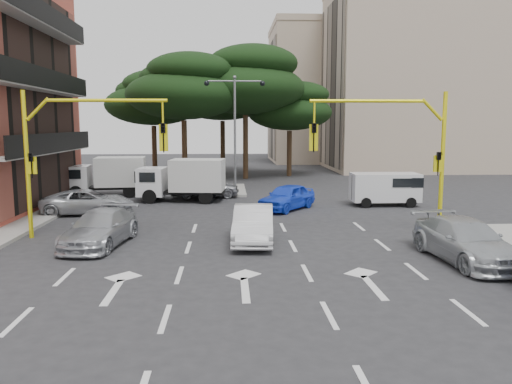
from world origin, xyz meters
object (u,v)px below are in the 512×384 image
(car_blue_compact, at_px, (287,197))
(box_truck_b, at_px, (182,180))
(car_silver_cross_a, at_px, (88,202))
(box_truck_a, at_px, (106,177))
(signal_mast_right, at_px, (401,143))
(street_lamp_center, at_px, (235,113))
(signal_mast_left, at_px, (71,143))
(car_silver_wagon, at_px, (100,228))
(car_white_hatch, at_px, (253,224))
(van_white, at_px, (385,189))
(car_silver_cross_b, at_px, (205,186))
(car_silver_parked, at_px, (465,241))

(car_blue_compact, distance_m, box_truck_b, 6.84)
(car_silver_cross_a, xyz_separation_m, box_truck_a, (-0.62, 6.58, 0.62))
(signal_mast_right, distance_m, street_lamp_center, 15.65)
(signal_mast_left, height_order, car_silver_wagon, signal_mast_left)
(car_white_hatch, distance_m, box_truck_a, 15.97)
(van_white, bearing_deg, car_silver_cross_b, -108.24)
(car_blue_compact, relative_size, box_truck_a, 0.80)
(car_silver_cross_a, distance_m, car_silver_parked, 18.26)
(car_blue_compact, xyz_separation_m, box_truck_b, (-5.98, 3.28, 0.59))
(street_lamp_center, relative_size, van_white, 2.04)
(signal_mast_right, relative_size, van_white, 1.57)
(van_white, bearing_deg, signal_mast_right, -11.81)
(street_lamp_center, height_order, car_silver_parked, street_lamp_center)
(signal_mast_right, relative_size, car_silver_wagon, 1.29)
(signal_mast_right, xyz_separation_m, car_silver_cross_a, (-14.58, 5.43, -3.24))
(street_lamp_center, distance_m, car_silver_cross_a, 12.52)
(car_silver_wagon, bearing_deg, car_white_hatch, 10.31)
(signal_mast_left, bearing_deg, car_blue_compact, 33.18)
(car_blue_compact, bearing_deg, car_white_hatch, -69.04)
(signal_mast_right, xyz_separation_m, car_silver_cross_b, (-8.76, 11.01, -3.15))
(car_silver_parked, bearing_deg, box_truck_a, 129.10)
(van_white, bearing_deg, signal_mast_left, -63.23)
(car_silver_cross_b, xyz_separation_m, car_silver_parked, (9.56, -15.44, -0.02))
(signal_mast_left, height_order, box_truck_b, signal_mast_left)
(car_blue_compact, xyz_separation_m, car_silver_cross_b, (-4.69, 4.78, 0.04))
(car_silver_parked, xyz_separation_m, box_truck_b, (-10.85, 13.94, 0.57))
(car_blue_compact, height_order, van_white, van_white)
(signal_mast_right, xyz_separation_m, street_lamp_center, (-6.80, 14.01, 1.54))
(car_silver_cross_b, xyz_separation_m, van_white, (10.46, -3.70, 0.22))
(street_lamp_center, xyz_separation_m, car_blue_compact, (2.73, -7.78, -4.73))
(car_white_hatch, xyz_separation_m, car_silver_wagon, (-5.93, -0.22, -0.05))
(signal_mast_left, relative_size, car_white_hatch, 1.37)
(car_blue_compact, height_order, car_silver_cross_b, car_silver_cross_b)
(car_silver_wagon, bearing_deg, car_silver_cross_b, 82.75)
(signal_mast_right, height_order, van_white, signal_mast_right)
(car_silver_cross_a, height_order, car_silver_parked, car_silver_parked)
(car_silver_wagon, bearing_deg, signal_mast_right, 15.02)
(car_silver_parked, bearing_deg, signal_mast_right, 95.08)
(signal_mast_right, relative_size, car_blue_compact, 1.47)
(car_silver_wagon, xyz_separation_m, box_truck_b, (2.16, 10.97, 0.61))
(van_white, bearing_deg, car_white_hatch, -41.79)
(signal_mast_right, bearing_deg, car_silver_parked, -79.81)
(car_white_hatch, distance_m, car_silver_wagon, 5.93)
(car_silver_cross_a, relative_size, van_white, 1.22)
(street_lamp_center, relative_size, car_silver_cross_b, 1.81)
(car_silver_cross_b, bearing_deg, signal_mast_left, 152.03)
(street_lamp_center, relative_size, box_truck_b, 1.49)
(signal_mast_right, relative_size, box_truck_b, 1.15)
(car_white_hatch, xyz_separation_m, car_silver_cross_a, (-8.29, 6.67, -0.08))
(car_silver_cross_b, distance_m, box_truck_a, 6.53)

